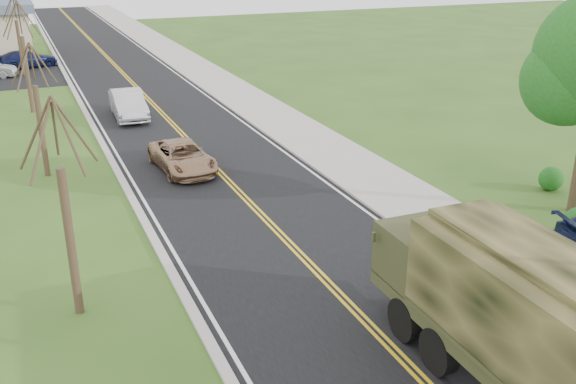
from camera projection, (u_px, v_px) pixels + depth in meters
road at (133, 83)px, 45.90m from camera, size 8.00×120.00×0.01m
curb_right at (189, 78)px, 47.41m from camera, size 0.30×120.00×0.12m
sidewalk_right at (212, 76)px, 48.05m from camera, size 3.20×120.00×0.10m
curb_left at (72, 88)px, 44.36m from camera, size 0.30×120.00×0.10m
bare_tree_a at (68, 225)px, 16.73m from camera, size 1.93×2.26×6.08m
bare_tree_b at (40, 120)px, 27.04m from camera, size 1.83×2.14×5.73m
bare_tree_c at (26, 66)px, 37.19m from camera, size 2.04×2.39×6.42m
bare_tree_d at (19, 42)px, 47.53m from camera, size 1.88×2.20×5.91m
military_truck at (509, 303)px, 14.15m from camera, size 2.67×7.40×3.67m
suv_champagne at (182, 157)px, 28.35m from camera, size 2.40×4.68×1.26m
sedan_silver at (128, 104)px, 36.70m from camera, size 1.84×4.86×1.58m
lot_car_navy at (27, 59)px, 51.25m from camera, size 5.12×3.32×1.38m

